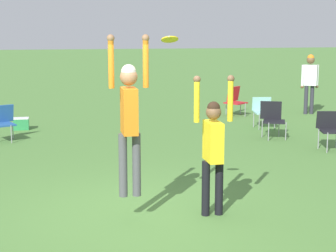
# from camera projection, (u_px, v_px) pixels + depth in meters

# --- Properties ---
(ground_plane) EXTENTS (120.00, 120.00, 0.00)m
(ground_plane) POSITION_uv_depth(u_px,v_px,m) (142.00, 214.00, 8.29)
(ground_plane) COLOR #4C7A38
(person_jumping) EXTENTS (0.58, 0.43, 2.27)m
(person_jumping) POSITION_uv_depth(u_px,v_px,m) (129.00, 111.00, 7.75)
(person_jumping) COLOR #4C4C51
(person_jumping) RESTS_ON ground_plane
(person_defending) EXTENTS (0.60, 0.45, 2.06)m
(person_defending) POSITION_uv_depth(u_px,v_px,m) (213.00, 143.00, 8.08)
(person_defending) COLOR black
(person_defending) RESTS_ON ground_plane
(frisbee) EXTENTS (0.23, 0.22, 0.10)m
(frisbee) POSITION_uv_depth(u_px,v_px,m) (170.00, 39.00, 7.50)
(frisbee) COLOR yellow
(camping_chair_0) EXTENTS (0.72, 0.77, 0.85)m
(camping_chair_0) POSITION_uv_depth(u_px,v_px,m) (2.00, 120.00, 13.51)
(camping_chair_0) COLOR gray
(camping_chair_0) RESTS_ON ground_plane
(camping_chair_1) EXTENTS (0.77, 0.85, 0.88)m
(camping_chair_1) POSITION_uv_depth(u_px,v_px,m) (235.00, 99.00, 17.41)
(camping_chair_1) COLOR gray
(camping_chair_1) RESTS_ON ground_plane
(camping_chair_2) EXTENTS (0.58, 0.61, 0.82)m
(camping_chair_2) POSITION_uv_depth(u_px,v_px,m) (263.00, 110.00, 15.26)
(camping_chair_2) COLOR gray
(camping_chair_2) RESTS_ON ground_plane
(camping_chair_4) EXTENTS (0.68, 0.73, 0.90)m
(camping_chair_4) POSITION_uv_depth(u_px,v_px,m) (273.00, 117.00, 13.85)
(camping_chair_4) COLOR gray
(camping_chair_4) RESTS_ON ground_plane
(camping_chair_5) EXTENTS (0.61, 0.65, 0.86)m
(camping_chair_5) POSITION_uv_depth(u_px,v_px,m) (330.00, 127.00, 12.54)
(camping_chair_5) COLOR gray
(camping_chair_5) RESTS_ON ground_plane
(person_spectator_near) EXTENTS (0.60, 0.42, 1.87)m
(person_spectator_near) POSITION_uv_depth(u_px,v_px,m) (310.00, 78.00, 17.52)
(person_spectator_near) COLOR #2D2D38
(person_spectator_near) RESTS_ON ground_plane
(cooler_box) EXTENTS (0.42, 0.30, 0.32)m
(cooler_box) POSITION_uv_depth(u_px,v_px,m) (21.00, 124.00, 15.03)
(cooler_box) COLOR #2D8C4C
(cooler_box) RESTS_ON ground_plane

